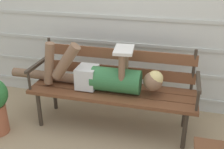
{
  "coord_description": "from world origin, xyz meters",
  "views": [
    {
      "loc": [
        0.62,
        -2.33,
        1.72
      ],
      "look_at": [
        0.0,
        0.05,
        0.61
      ],
      "focal_mm": 43.37,
      "sensor_mm": 36.0,
      "label": 1
    }
  ],
  "objects": [
    {
      "name": "park_bench",
      "position": [
        -0.0,
        0.13,
        0.48
      ],
      "size": [
        1.71,
        0.49,
        0.87
      ],
      "color": "brown",
      "rests_on": "ground"
    },
    {
      "name": "ground_plane",
      "position": [
        0.0,
        0.0,
        0.0
      ],
      "size": [
        12.0,
        12.0,
        0.0
      ],
      "primitive_type": "plane",
      "color": "tan"
    },
    {
      "name": "reclining_person",
      "position": [
        -0.11,
        0.05,
        0.58
      ],
      "size": [
        1.68,
        0.27,
        0.5
      ],
      "color": "#33703D"
    },
    {
      "name": "house_siding",
      "position": [
        0.0,
        0.64,
        1.07
      ],
      "size": [
        5.43,
        0.08,
        2.14
      ],
      "color": "beige",
      "rests_on": "ground"
    }
  ]
}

